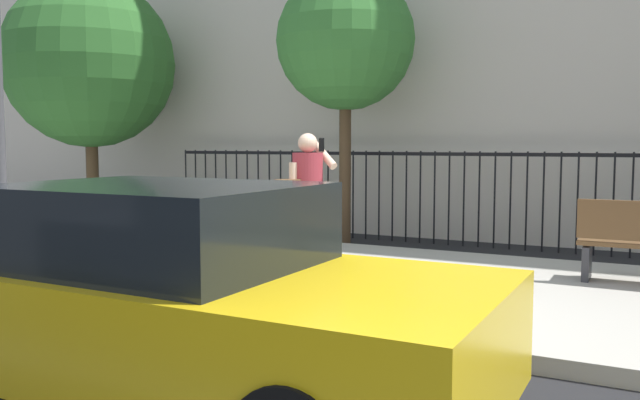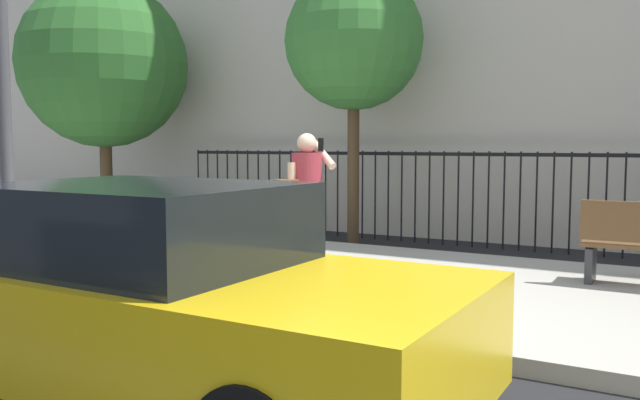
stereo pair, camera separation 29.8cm
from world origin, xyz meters
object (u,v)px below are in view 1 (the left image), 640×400
object	(u,v)px
street_tree_mid	(345,42)
taxi_yellow	(175,297)
street_tree_far	(89,63)
pedestrian_on_phone	(306,197)

from	to	relation	value
street_tree_mid	taxi_yellow	bearing A→B (deg)	-74.13
taxi_yellow	street_tree_far	distance (m)	9.94
street_tree_mid	street_tree_far	distance (m)	5.40
taxi_yellow	street_tree_mid	xyz separation A→B (m)	(-1.91, 6.73, 2.72)
taxi_yellow	street_tree_far	size ratio (longest dim) A/B	0.84
taxi_yellow	pedestrian_on_phone	distance (m)	3.15
taxi_yellow	pedestrian_on_phone	size ratio (longest dim) A/B	2.50
pedestrian_on_phone	taxi_yellow	bearing A→B (deg)	-77.64
taxi_yellow	street_tree_mid	bearing A→B (deg)	105.87
taxi_yellow	street_tree_far	xyz separation A→B (m)	(-7.28, 6.23, 2.61)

